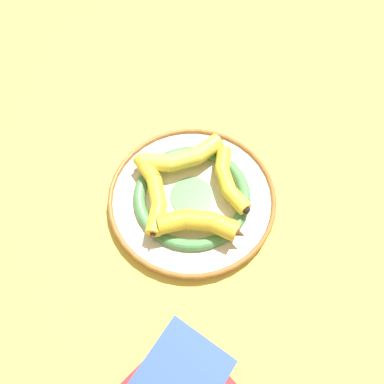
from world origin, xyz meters
TOP-DOWN VIEW (x-y plane):
  - ground_plane at (0.00, 0.00)m, footprint 2.80×2.80m
  - decorative_bowl at (0.03, 0.03)m, footprint 0.35×0.35m
  - banana_a at (0.03, -0.05)m, footprint 0.20×0.06m
  - banana_b at (-0.05, 0.02)m, footprint 0.08×0.19m
  - banana_c at (0.01, 0.11)m, footprint 0.17×0.06m
  - banana_d at (0.10, 0.04)m, footprint 0.08×0.18m

SIDE VIEW (x-z plane):
  - ground_plane at x=0.00m, z-range 0.00..0.00m
  - decorative_bowl at x=0.03m, z-range 0.00..0.03m
  - banana_c at x=0.01m, z-range 0.04..0.07m
  - banana_a at x=0.03m, z-range 0.04..0.07m
  - banana_b at x=-0.05m, z-range 0.04..0.07m
  - banana_d at x=0.10m, z-range 0.04..0.07m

